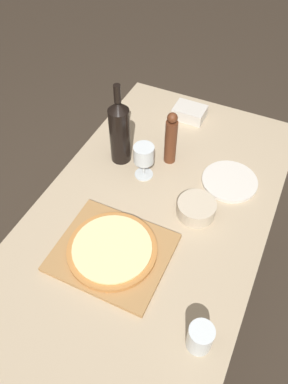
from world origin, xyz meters
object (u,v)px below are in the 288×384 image
object	(u,v)px
wine_bottle	(120,131)
pepper_mill	(171,139)
wine_glass	(144,155)
pizza	(112,249)
small_bowl	(196,208)

from	to	relation	value
wine_bottle	pepper_mill	xyz separation A→B (m)	(0.20, 0.08, -0.03)
wine_bottle	pepper_mill	bearing A→B (deg)	21.86
pepper_mill	wine_glass	bearing A→B (deg)	-116.50
wine_bottle	wine_glass	xyz separation A→B (m)	(0.13, -0.05, -0.04)
wine_glass	wine_bottle	bearing A→B (deg)	159.76
wine_bottle	pepper_mill	world-z (taller)	wine_bottle
wine_bottle	wine_glass	world-z (taller)	wine_bottle
wine_bottle	pizza	bearing A→B (deg)	-66.15
wine_glass	small_bowl	size ratio (longest dim) A/B	1.05
wine_glass	pizza	bearing A→B (deg)	-80.80
wine_bottle	wine_glass	size ratio (longest dim) A/B	2.37
pepper_mill	wine_glass	world-z (taller)	pepper_mill
pepper_mill	pizza	bearing A→B (deg)	-89.94
pizza	small_bowl	world-z (taller)	small_bowl
pizza	small_bowl	size ratio (longest dim) A/B	2.14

